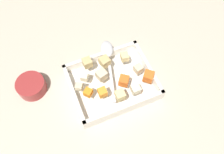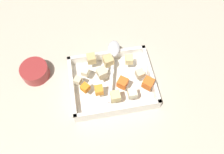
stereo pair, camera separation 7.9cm
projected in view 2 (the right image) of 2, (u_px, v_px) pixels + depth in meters
ground_plane at (108, 87)px, 0.85m from camera, size 4.00×4.00×0.00m
baking_dish at (112, 83)px, 0.84m from camera, size 0.29×0.23×0.05m
carrot_chunk_near_left at (148, 83)px, 0.78m from camera, size 0.05×0.05×0.03m
carrot_chunk_corner_sw at (123, 83)px, 0.78m from camera, size 0.04×0.04×0.03m
carrot_chunk_far_right at (99, 90)px, 0.77m from camera, size 0.03×0.03×0.03m
carrot_chunk_center at (85, 88)px, 0.77m from camera, size 0.04×0.04×0.02m
potato_chunk_heap_top at (129, 60)px, 0.82m from camera, size 0.03×0.03×0.03m
potato_chunk_back_center at (78, 80)px, 0.79m from camera, size 0.03×0.03×0.02m
potato_chunk_corner_se at (91, 59)px, 0.82m from camera, size 0.03×0.03×0.03m
potato_chunk_near_right at (108, 61)px, 0.82m from camera, size 0.04×0.04×0.03m
potato_chunk_near_spoon at (140, 73)px, 0.80m from camera, size 0.03×0.03×0.03m
potato_chunk_mid_right at (102, 73)px, 0.80m from camera, size 0.04×0.04×0.03m
potato_chunk_far_left at (85, 72)px, 0.80m from camera, size 0.03×0.03×0.02m
potato_chunk_under_handle at (132, 93)px, 0.76m from camera, size 0.03×0.03×0.03m
potato_chunk_corner_ne at (115, 96)px, 0.76m from camera, size 0.03×0.03×0.03m
serving_spoon at (113, 52)px, 0.84m from camera, size 0.09×0.24×0.02m
small_prep_bowl at (35, 71)px, 0.85m from camera, size 0.10×0.10×0.05m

